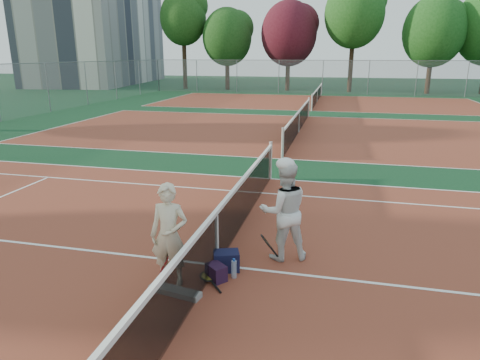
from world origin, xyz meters
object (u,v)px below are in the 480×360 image
racket_black_held (266,248)px  water_bottle (234,269)px  net_main (217,238)px  racket_spare (207,278)px  sports_bag_navy (226,261)px  apartment_block (98,21)px  player_a (169,235)px  sports_bag_purple (216,272)px  player_b (284,211)px  racket_red (168,265)px

racket_black_held → water_bottle: racket_black_held is taller
net_main → racket_black_held: size_ratio=21.65×
racket_spare → sports_bag_navy: 0.47m
apartment_block → player_a: 52.91m
racket_spare → apartment_block: bearing=-11.1°
player_a → sports_bag_navy: player_a is taller
net_main → racket_spare: size_ratio=18.31×
racket_black_held → sports_bag_purple: bearing=27.7°
net_main → apartment_block: size_ratio=0.50×
net_main → apartment_block: (-28.00, 44.00, 6.99)m
water_bottle → net_main: bearing=138.4°
sports_bag_purple → water_bottle: size_ratio=1.09×
sports_bag_purple → net_main: bearing=104.7°
net_main → player_b: bearing=28.5°
player_a → racket_red: (-0.06, 0.04, -0.54)m
net_main → racket_spare: (-0.01, -0.52, -0.46)m
sports_bag_navy → sports_bag_purple: sports_bag_navy is taller
apartment_block → sports_bag_navy: 52.87m
apartment_block → racket_red: apartment_block is taller
water_bottle → racket_red: bearing=-160.3°
apartment_block → player_b: (29.05, -43.43, -6.62)m
sports_bag_purple → player_a: bearing=-158.8°
racket_red → sports_bag_navy: racket_red is taller
racket_spare → sports_bag_navy: size_ratio=1.42×
apartment_block → sports_bag_purple: (28.12, -44.47, -7.37)m
player_b → apartment_block: bearing=-77.5°
apartment_block → racket_black_held: (28.78, -43.67, -7.25)m
racket_black_held → sports_bag_navy: racket_black_held is taller
net_main → sports_bag_purple: bearing=-75.3°
apartment_block → water_bottle: bearing=-57.4°
apartment_block → racket_black_held: size_ratio=43.38×
racket_red → water_bottle: (0.99, 0.35, -0.13)m
net_main → sports_bag_navy: bearing=-30.9°
water_bottle → apartment_block: bearing=122.6°
player_a → racket_black_held: size_ratio=3.24×
player_a → racket_red: bearing=145.5°
player_a → sports_bag_navy: (0.74, 0.62, -0.65)m
net_main → racket_black_held: net_main is taller
racket_black_held → racket_spare: 1.18m
racket_red → sports_bag_navy: bearing=16.1°
racket_red → racket_black_held: 1.72m
net_main → player_a: player_a is taller
player_a → sports_bag_purple: bearing=18.6°
racket_black_held → water_bottle: 0.79m
player_a → racket_black_held: player_a is taller
apartment_block → sports_bag_purple: 53.13m
racket_spare → water_bottle: (0.39, 0.18, 0.10)m
player_a → water_bottle: player_a is taller
racket_spare → sports_bag_purple: size_ratio=1.83×
racket_red → racket_black_held: bearing=16.9°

